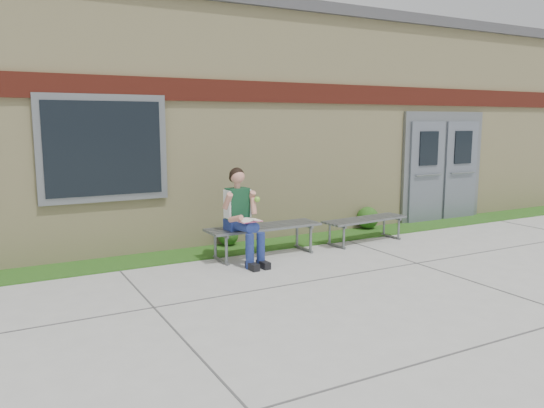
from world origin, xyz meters
TOP-DOWN VIEW (x-y plane):
  - ground at (0.00, 0.00)m, footprint 80.00×80.00m
  - grass_strip at (0.00, 2.60)m, footprint 16.00×0.80m
  - school_building at (-0.00, 5.99)m, footprint 16.20×6.22m
  - bench_left at (-0.80, 2.00)m, footprint 1.87×0.55m
  - bench_right at (1.20, 2.00)m, footprint 1.67×0.61m
  - girl at (-1.27, 1.79)m, footprint 0.52×0.86m
  - shrub_mid at (-1.04, 2.85)m, footprint 0.35×0.35m
  - shrub_east at (1.94, 2.85)m, footprint 0.43×0.43m

SIDE VIEW (x-z plane):
  - ground at x=0.00m, z-range 0.00..0.00m
  - grass_strip at x=0.00m, z-range 0.00..0.02m
  - shrub_mid at x=-1.04m, z-range 0.02..0.37m
  - shrub_east at x=1.94m, z-range 0.02..0.45m
  - bench_right at x=1.20m, z-range 0.12..0.54m
  - bench_left at x=-0.80m, z-range 0.13..0.61m
  - girl at x=-1.27m, z-range 0.03..1.46m
  - school_building at x=0.00m, z-range 0.00..4.20m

